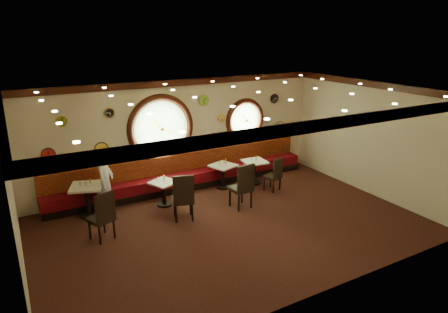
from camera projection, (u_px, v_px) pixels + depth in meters
The scene contains 50 objects.
floor at pixel (232, 226), 9.64m from camera, with size 9.00×6.00×0.00m, color black.
ceiling at pixel (233, 93), 8.67m from camera, with size 9.00×6.00×0.02m, color gold.
wall_back at pixel (181, 134), 11.65m from camera, with size 9.00×0.02×3.20m, color beige.
wall_front at pixel (323, 213), 6.66m from camera, with size 9.00×0.02×3.20m, color beige.
wall_left at pixel (13, 202), 7.07m from camera, with size 0.02×6.00×3.20m, color beige.
wall_right at pixel (370, 138), 11.24m from camera, with size 0.02×6.00×3.20m, color beige.
molding_back at pixel (179, 83), 11.15m from camera, with size 9.00×0.10×0.18m, color #331209.
molding_front at pixel (328, 124), 6.24m from camera, with size 9.00×0.10×0.18m, color #331209.
molding_left at pixel (2, 119), 6.63m from camera, with size 0.10×6.00×0.18m, color #331209.
molding_right at pixel (375, 85), 10.76m from camera, with size 0.10×6.00×0.18m, color #331209.
banquette_base at pixel (186, 185), 11.87m from camera, with size 8.00×0.55×0.20m, color black.
banquette_seat at pixel (186, 177), 11.80m from camera, with size 8.00×0.55×0.30m, color #5A0710.
banquette_back at pixel (182, 163), 11.86m from camera, with size 8.00×0.10×0.55m, color #5F070B.
porthole_left_glass at pixel (161, 129), 11.29m from camera, with size 1.66×1.66×0.02m, color #92BB70.
porthole_left_frame at pixel (161, 129), 11.28m from camera, with size 1.98×1.98×0.18m, color #331209.
porthole_left_ring at pixel (161, 129), 11.26m from camera, with size 1.61×1.61×0.03m, color gold.
porthole_right_glass at pixel (245, 120), 12.61m from camera, with size 1.10×1.10×0.02m, color #92BB70.
porthole_right_frame at pixel (245, 120), 12.60m from camera, with size 1.38×1.38×0.18m, color #331209.
porthole_right_ring at pixel (245, 120), 12.57m from camera, with size 1.09×1.09×0.03m, color gold.
wall_clock_0 at pixel (61, 121), 9.91m from camera, with size 0.26×0.26×0.03m, color #8BAF23.
wall_clock_1 at pixel (204, 100), 11.68m from camera, with size 0.30×0.30×0.03m, color #87CE40.
wall_clock_2 at pixel (110, 113), 10.43m from camera, with size 0.24×0.24×0.03m, color black.
wall_clock_3 at pixel (207, 144), 12.13m from camera, with size 0.24×0.24×0.03m, color #C23D16.
wall_clock_4 at pixel (101, 149), 10.58m from camera, with size 0.36×0.36×0.03m, color yellow.
wall_clock_5 at pixel (117, 158), 10.86m from camera, with size 0.20×0.20×0.03m, color white.
wall_clock_6 at pixel (48, 154), 9.96m from camera, with size 0.32×0.32×0.03m, color red.
wall_clock_7 at pixel (279, 126), 13.31m from camera, with size 0.34×0.34×0.03m, color silver.
wall_clock_8 at pixel (222, 118), 12.14m from camera, with size 0.22×0.22×0.03m, color #E8C24D.
wall_clock_9 at pixel (274, 98), 12.91m from camera, with size 0.28×0.28×0.03m, color black.
table_a at pixel (87, 197), 10.00m from camera, with size 0.96×0.96×0.83m.
table_b at pixel (164, 190), 10.64m from camera, with size 0.82×0.82×0.68m.
table_c at pixel (223, 173), 11.82m from camera, with size 0.84×0.84×0.73m.
table_d at pixel (254, 169), 12.15m from camera, with size 0.72×0.72×0.74m.
chair_a at pixel (103, 213), 8.80m from camera, with size 0.63×0.63×0.72m.
chair_b at pixel (183, 194), 9.70m from camera, with size 0.64×0.64×0.76m.
chair_c at pixel (243, 183), 10.38m from camera, with size 0.56×0.56×0.77m.
chair_d at pixel (275, 172), 11.56m from camera, with size 0.53×0.53×0.62m.
condiment_a_salt at pixel (80, 184), 9.88m from camera, with size 0.04×0.04×0.10m, color silver.
condiment_b_salt at pixel (158, 179), 10.57m from camera, with size 0.04×0.04×0.11m, color silver.
condiment_c_salt at pixel (219, 163), 11.74m from camera, with size 0.03×0.03×0.10m, color silver.
condiment_d_salt at pixel (252, 159), 12.04m from camera, with size 0.04×0.04×0.10m, color silver.
condiment_a_pepper at pixel (86, 184), 9.85m from camera, with size 0.04×0.04×0.10m, color silver.
condiment_b_pepper at pixel (164, 179), 10.56m from camera, with size 0.04×0.04×0.11m, color silver.
condiment_c_pepper at pixel (225, 164), 11.70m from camera, with size 0.03×0.03×0.09m, color silver.
condiment_d_pepper at pixel (256, 159), 12.09m from camera, with size 0.04×0.04×0.11m, color silver.
condiment_a_bottle at pixel (90, 181), 10.03m from camera, with size 0.04×0.04×0.14m, color gold.
condiment_b_bottle at pixel (164, 178), 10.64m from camera, with size 0.04×0.04×0.14m, color yellow.
condiment_c_bottle at pixel (226, 161), 11.83m from camera, with size 0.05×0.05×0.17m, color gold.
condiment_d_bottle at pixel (256, 158), 12.13m from camera, with size 0.05×0.05×0.15m, color gold.
waiter at pixel (105, 181), 10.08m from camera, with size 0.63×0.41×1.72m, color white.
Camera 1 is at (-4.39, -7.49, 4.52)m, focal length 32.00 mm.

